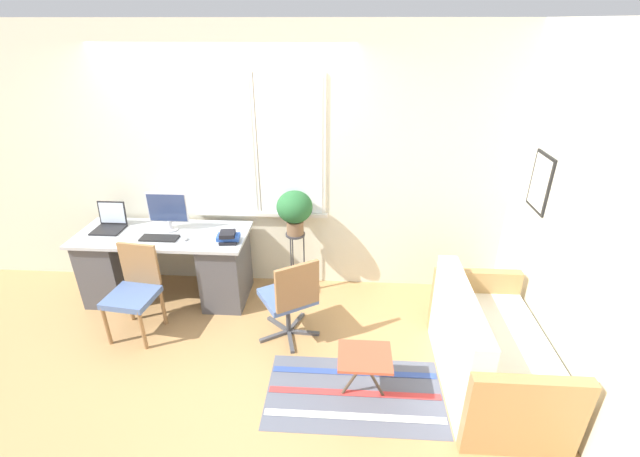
# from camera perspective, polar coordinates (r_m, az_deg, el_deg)

# --- Properties ---
(ground_plane) EXTENTS (14.00, 14.00, 0.00)m
(ground_plane) POSITION_cam_1_polar(r_m,az_deg,el_deg) (4.47, -12.69, -11.51)
(ground_plane) COLOR tan
(wall_back_with_window) EXTENTS (9.00, 0.12, 2.70)m
(wall_back_with_window) POSITION_cam_1_polar(r_m,az_deg,el_deg) (4.50, -11.68, 8.44)
(wall_back_with_window) COLOR beige
(wall_back_with_window) RESTS_ON ground_plane
(wall_right_with_picture) EXTENTS (0.08, 9.00, 2.70)m
(wall_right_with_picture) POSITION_cam_1_polar(r_m,az_deg,el_deg) (4.00, 28.28, 3.48)
(wall_right_with_picture) COLOR beige
(wall_right_with_picture) RESTS_ON ground_plane
(desk) EXTENTS (1.71, 0.69, 0.75)m
(desk) POSITION_cam_1_polar(r_m,az_deg,el_deg) (4.73, -19.65, -4.46)
(desk) COLOR #B2B7BC
(desk) RESTS_ON ground_plane
(laptop) EXTENTS (0.29, 0.27, 0.26)m
(laptop) POSITION_cam_1_polar(r_m,az_deg,el_deg) (4.86, -26.23, 0.59)
(laptop) COLOR black
(laptop) RESTS_ON desk
(monitor) EXTENTS (0.40, 0.14, 0.40)m
(monitor) POSITION_cam_1_polar(r_m,az_deg,el_deg) (4.53, -19.64, 2.34)
(monitor) COLOR silver
(monitor) RESTS_ON desk
(keyboard) EXTENTS (0.36, 0.14, 0.02)m
(keyboard) POSITION_cam_1_polar(r_m,az_deg,el_deg) (4.46, -20.62, -1.20)
(keyboard) COLOR black
(keyboard) RESTS_ON desk
(mouse) EXTENTS (0.04, 0.07, 0.04)m
(mouse) POSITION_cam_1_polar(r_m,az_deg,el_deg) (4.35, -17.49, -1.27)
(mouse) COLOR silver
(mouse) RESTS_ON desk
(book_stack) EXTENTS (0.23, 0.17, 0.11)m
(book_stack) POSITION_cam_1_polar(r_m,az_deg,el_deg) (4.19, -12.15, -1.13)
(book_stack) COLOR black
(book_stack) RESTS_ON desk
(desk_chair_wooden) EXTENTS (0.46, 0.47, 0.85)m
(desk_chair_wooden) POSITION_cam_1_polar(r_m,az_deg,el_deg) (4.31, -23.51, -7.45)
(desk_chair_wooden) COLOR olive
(desk_chair_wooden) RESTS_ON ground_plane
(office_chair_swivel) EXTENTS (0.59, 0.60, 0.86)m
(office_chair_swivel) POSITION_cam_1_polar(r_m,az_deg,el_deg) (3.87, -3.96, -9.12)
(office_chair_swivel) COLOR #47474C
(office_chair_swivel) RESTS_ON ground_plane
(couch_loveseat) EXTENTS (0.77, 1.37, 0.84)m
(couch_loveseat) POSITION_cam_1_polar(r_m,az_deg,el_deg) (3.78, 21.53, -15.15)
(couch_loveseat) COLOR white
(couch_loveseat) RESTS_ON ground_plane
(plant_stand) EXTENTS (0.20, 0.20, 0.70)m
(plant_stand) POSITION_cam_1_polar(r_m,az_deg,el_deg) (4.45, -3.27, -2.13)
(plant_stand) COLOR #333338
(plant_stand) RESTS_ON ground_plane
(potted_plant) EXTENTS (0.36, 0.36, 0.46)m
(potted_plant) POSITION_cam_1_polar(r_m,az_deg,el_deg) (4.28, -3.40, 2.63)
(potted_plant) COLOR brown
(potted_plant) RESTS_ON plant_stand
(floor_rug_striped) EXTENTS (1.39, 0.78, 0.01)m
(floor_rug_striped) POSITION_cam_1_polar(r_m,az_deg,el_deg) (3.66, 4.60, -21.06)
(floor_rug_striped) COLOR #565B6B
(floor_rug_striped) RESTS_ON ground_plane
(folding_stool) EXTENTS (0.41, 0.35, 0.41)m
(folding_stool) POSITION_cam_1_polar(r_m,az_deg,el_deg) (3.40, 5.97, -16.96)
(folding_stool) COLOR #B24C33
(folding_stool) RESTS_ON ground_plane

